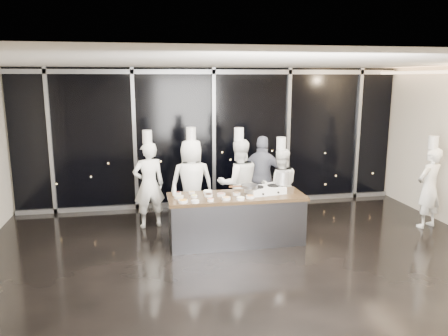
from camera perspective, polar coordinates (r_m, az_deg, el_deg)
The scene contains 15 objects.
ground at distance 7.34m, azimuth 3.12°, elevation -12.19°, with size 9.00×9.00×0.00m, color black.
room_shell at distance 6.80m, azimuth 4.78°, elevation 5.53°, with size 9.02×7.02×3.21m.
window_wall at distance 10.17m, azimuth -1.37°, elevation 3.95°, with size 8.90×0.11×3.20m.
demo_counter at distance 8.00m, azimuth 1.62°, elevation -6.65°, with size 2.46×0.86×0.90m.
stove at distance 8.02m, azimuth 5.44°, elevation -2.84°, with size 0.72×0.52×0.14m.
frying_pan at distance 7.84m, azimuth 3.30°, elevation -2.38°, with size 0.55×0.35×0.05m.
stock_pot at distance 8.12m, azimuth 7.63°, elevation -1.29°, with size 0.24×0.24×0.24m, color silver.
prep_bowls at distance 7.70m, azimuth -1.90°, elevation -3.72°, with size 1.39×0.75×0.05m.
squeeze_bottle at distance 7.84m, azimuth -6.52°, elevation -2.82°, with size 0.07×0.07×0.24m.
chef_far_left at distance 8.85m, azimuth -9.79°, elevation -2.06°, with size 0.71×0.54×1.97m.
chef_left at distance 8.80m, azimuth -4.23°, elevation -1.89°, with size 0.90×0.61×2.02m.
chef_center at distance 8.76m, azimuth 1.92°, elevation -1.96°, with size 0.92×0.74×2.02m.
guest at distance 9.32m, azimuth 5.07°, elevation -1.24°, with size 1.13×0.81×1.78m.
chef_right at distance 9.03m, azimuth 7.33°, elevation -2.31°, with size 0.83×0.69×1.80m.
chef_side at distance 9.64m, azimuth 25.21°, elevation -2.22°, with size 0.69×0.57×1.86m.
Camera 1 is at (-1.62, -6.51, 2.98)m, focal length 35.00 mm.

